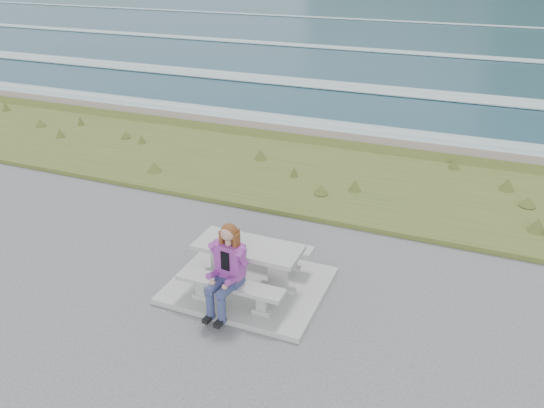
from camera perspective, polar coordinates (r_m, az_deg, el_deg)
name	(u,v)px	position (r m, az deg, el deg)	size (l,w,h in m)	color
concrete_slab	(249,285)	(9.30, -2.49, -8.71)	(2.60, 2.10, 0.10)	gray
picnic_table	(248,254)	(8.95, -2.57, -5.38)	(1.80, 0.75, 0.75)	gray
bench_landward	(230,288)	(8.55, -4.51, -8.97)	(1.80, 0.35, 0.45)	gray
bench_seaward	(265,246)	(9.62, -0.80, -4.56)	(1.80, 0.35, 0.45)	gray
grass_verge	(331,181)	(13.46, 6.40, 2.45)	(160.00, 4.50, 0.22)	#465A22
shore_drop	(359,145)	(16.08, 9.35, 6.25)	(160.00, 0.80, 2.20)	#665A4D
ocean	(428,81)	(32.94, 16.48, 12.55)	(1600.00, 1600.00, 0.09)	#1E4557
seated_woman	(225,282)	(8.35, -5.08, -8.34)	(0.50, 0.79, 1.49)	navy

